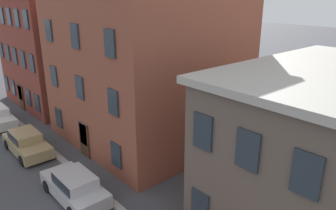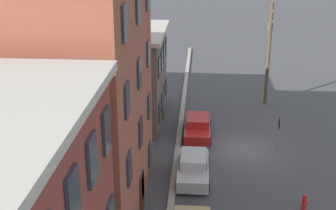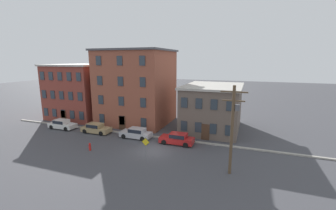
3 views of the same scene
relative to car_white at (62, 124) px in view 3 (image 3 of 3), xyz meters
The scene contains 12 objects.
ground_plane 17.51m from the car_white, 10.63° to the right, with size 200.00×200.00×0.00m, color #424247.
kerb_strip 17.25m from the car_white, ahead, with size 56.00×0.36×0.16m, color #9E998E.
apartment_corner 9.49m from the car_white, 106.46° to the left, with size 10.32×11.26×9.95m.
apartment_midblock 13.28m from the car_white, 39.80° to the left, with size 11.64×10.45×12.43m.
apartment_far 23.92m from the car_white, 20.15° to the left, with size 8.58×11.35×6.94m.
car_white is the anchor object (origin of this frame).
car_tan 6.38m from the car_white, ahead, with size 4.40×1.92×1.43m.
car_silver 13.14m from the car_white, ahead, with size 4.40×1.92×1.43m.
car_red 19.19m from the car_white, ahead, with size 4.40×1.92×1.43m.
caution_sign 18.12m from the car_white, 17.27° to the right, with size 0.97×0.08×2.39m.
utility_pole 27.24m from the car_white, 12.12° to the right, with size 2.40×0.44×8.49m.
fire_hydrant 11.53m from the car_white, 29.83° to the right, with size 0.24×0.34×0.96m.
Camera 3 is at (10.43, -23.12, 10.68)m, focal length 24.00 mm.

